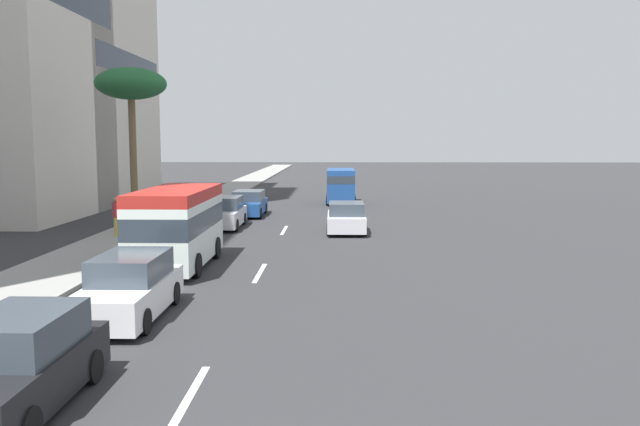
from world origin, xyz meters
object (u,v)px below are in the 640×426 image
object	(u,v)px
palm_tree	(131,87)
car_second	(130,288)
car_third	(225,213)
van_seventh	(341,184)
minibus_lead	(177,224)
car_fourth	(249,204)
car_fifth	(18,366)
car_sixth	(346,218)
pedestrian_mid_block	(116,215)

from	to	relation	value
palm_tree	car_second	bearing A→B (deg)	-162.98
car_third	van_seventh	distance (m)	14.68
minibus_lead	car_fourth	xyz separation A→B (m)	(16.08, -0.42, -0.85)
minibus_lead	car_fifth	world-z (taller)	minibus_lead
car_second	palm_tree	bearing A→B (deg)	-162.98
car_second	car_third	size ratio (longest dim) A/B	1.03
minibus_lead	palm_tree	xyz separation A→B (m)	(10.13, 4.75, 5.77)
car_third	car_sixth	distance (m)	6.60
car_third	car_fifth	distance (m)	23.05
car_second	car_sixth	world-z (taller)	car_second
minibus_lead	car_sixth	bearing A→B (deg)	144.87
car_fifth	car_sixth	distance (m)	22.25
minibus_lead	palm_tree	size ratio (longest dim) A/B	0.76
palm_tree	car_third	bearing A→B (deg)	-84.35
car_sixth	pedestrian_mid_block	world-z (taller)	pedestrian_mid_block
car_fourth	pedestrian_mid_block	size ratio (longest dim) A/B	2.51
car_second	car_sixth	bearing A→B (deg)	159.30
minibus_lead	car_fourth	world-z (taller)	minibus_lead
car_sixth	palm_tree	distance (m)	12.94
car_fourth	palm_tree	distance (m)	10.29
palm_tree	van_seventh	bearing A→B (deg)	-38.45
car_fifth	car_third	bearing A→B (deg)	-178.93
car_second	minibus_lead	bearing A→B (deg)	-176.59
car_sixth	palm_tree	world-z (taller)	palm_tree
car_fourth	pedestrian_mid_block	xyz separation A→B (m)	(-9.66, 4.91, 0.44)
minibus_lead	car_third	bearing A→B (deg)	-179.54
minibus_lead	car_fourth	distance (m)	16.11
car_second	pedestrian_mid_block	distance (m)	13.99
car_fourth	car_fifth	xyz separation A→B (m)	(-28.54, 0.08, 0.05)
car_fifth	van_seventh	xyz separation A→B (m)	(36.31, -5.81, 0.65)
minibus_lead	car_sixth	distance (m)	11.01
car_fourth	minibus_lead	bearing A→B (deg)	-1.51
car_second	car_fifth	bearing A→B (deg)	-0.54
pedestrian_mid_block	palm_tree	size ratio (longest dim) A/B	0.22
car_third	car_fifth	xyz separation A→B (m)	(-23.04, -0.43, 0.01)
car_second	palm_tree	xyz separation A→B (m)	(16.81, 5.14, 6.57)
car_second	pedestrian_mid_block	xyz separation A→B (m)	(13.11, 4.88, 0.39)
car_second	car_third	world-z (taller)	car_second
car_second	car_sixth	xyz separation A→B (m)	(15.66, -5.92, -0.05)
car_third	car_fourth	bearing A→B (deg)	174.70
car_fourth	car_sixth	size ratio (longest dim) A/B	1.12
car_third	pedestrian_mid_block	distance (m)	6.07
minibus_lead	pedestrian_mid_block	bearing A→B (deg)	-145.09
minibus_lead	van_seventh	distance (m)	24.64
car_second	car_fifth	world-z (taller)	car_fifth
car_fourth	car_fifth	distance (m)	28.54
minibus_lead	car_second	distance (m)	6.74
pedestrian_mid_block	car_third	bearing A→B (deg)	95.81
car_sixth	van_seventh	xyz separation A→B (m)	(14.87, 0.16, 0.70)
minibus_lead	pedestrian_mid_block	size ratio (longest dim) A/B	3.38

